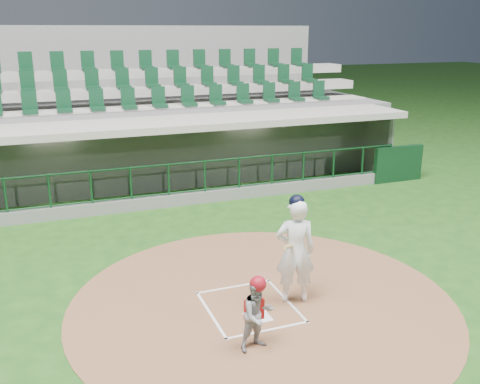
# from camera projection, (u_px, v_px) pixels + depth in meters

# --- Properties ---
(ground) EXTENTS (120.00, 120.00, 0.00)m
(ground) POSITION_uv_depth(u_px,v_px,m) (244.00, 300.00, 10.09)
(ground) COLOR #1B4513
(ground) RESTS_ON ground
(dirt_circle) EXTENTS (7.20, 7.20, 0.01)m
(dirt_circle) POSITION_uv_depth(u_px,v_px,m) (262.00, 302.00, 10.01)
(dirt_circle) COLOR brown
(dirt_circle) RESTS_ON ground
(home_plate) EXTENTS (0.43, 0.43, 0.02)m
(home_plate) POSITION_uv_depth(u_px,v_px,m) (258.00, 317.00, 9.46)
(home_plate) COLOR white
(home_plate) RESTS_ON dirt_circle
(batter_box_chalk) EXTENTS (1.55, 1.80, 0.01)m
(batter_box_chalk) POSITION_uv_depth(u_px,v_px,m) (249.00, 307.00, 9.82)
(batter_box_chalk) COLOR white
(batter_box_chalk) RESTS_ON ground
(dugout_structure) EXTENTS (16.40, 3.70, 3.00)m
(dugout_structure) POSITION_uv_depth(u_px,v_px,m) (161.00, 160.00, 16.88)
(dugout_structure) COLOR gray
(dugout_structure) RESTS_ON ground
(seating_deck) EXTENTS (17.00, 6.72, 5.15)m
(seating_deck) POSITION_uv_depth(u_px,v_px,m) (136.00, 129.00, 19.44)
(seating_deck) COLOR slate
(seating_deck) RESTS_ON ground
(batter) EXTENTS (0.96, 0.98, 2.09)m
(batter) POSITION_uv_depth(u_px,v_px,m) (295.00, 250.00, 9.75)
(batter) COLOR white
(batter) RESTS_ON dirt_circle
(catcher) EXTENTS (0.65, 0.55, 1.26)m
(catcher) POSITION_uv_depth(u_px,v_px,m) (258.00, 313.00, 8.40)
(catcher) COLOR gray
(catcher) RESTS_ON dirt_circle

